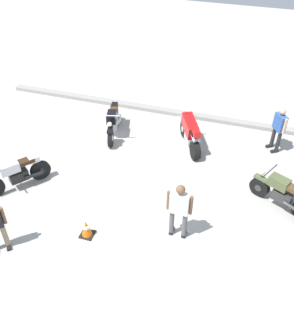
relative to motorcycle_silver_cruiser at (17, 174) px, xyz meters
The scene contains 9 objects.
ground_plane 3.55m from the motorcycle_silver_cruiser, 16.07° to the left, with size 40.00×40.00×0.00m, color #ADAAA3.
curb_edge 6.53m from the motorcycle_silver_cruiser, 58.77° to the left, with size 14.00×0.30×0.15m, color gray.
motorcycle_silver_cruiser is the anchor object (origin of this frame).
motorcycle_black_cruiser 3.94m from the motorcycle_silver_cruiser, 64.76° to the left, with size 0.77×2.06×1.09m.
motorcycle_red_sportbike 5.77m from the motorcycle_silver_cruiser, 39.08° to the left, with size 1.11×1.81×1.14m.
motorcycle_olive_vintage 7.75m from the motorcycle_silver_cruiser, 11.43° to the left, with size 1.81×1.07×1.07m.
person_in_white_shirt 5.10m from the motorcycle_silver_cruiser, ahead, with size 0.67×0.31×1.76m.
person_in_blue_shirt 8.50m from the motorcycle_silver_cruiser, 30.76° to the left, with size 0.49×0.57×1.62m.
traffic_cone 3.00m from the motorcycle_silver_cruiser, 22.45° to the right, with size 0.36×0.36×0.53m.
Camera 1 is at (2.92, -8.02, 7.79)m, focal length 40.41 mm.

